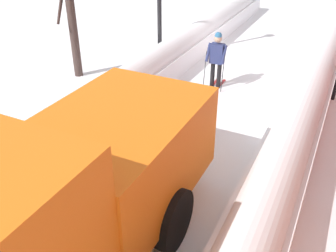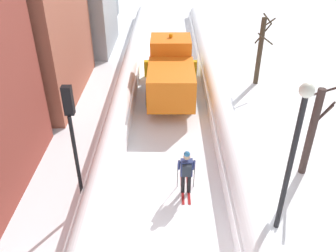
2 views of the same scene
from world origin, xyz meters
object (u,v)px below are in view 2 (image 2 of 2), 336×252
at_px(street_lamp, 294,144).
at_px(traffic_light_pole, 71,128).
at_px(plow_truck, 170,72).
at_px(bare_tree_near, 311,131).
at_px(bare_tree_mid, 259,50).
at_px(skier, 185,171).

bearing_deg(street_lamp, traffic_light_pole, 171.02).
height_order(plow_truck, traffic_light_pole, traffic_light_pole).
xyz_separation_m(street_lamp, bare_tree_near, (1.76, 2.81, -1.35)).
bearing_deg(street_lamp, bare_tree_near, 57.90).
bearing_deg(plow_truck, traffic_light_pole, -110.17).
distance_m(traffic_light_pole, bare_tree_mid, 13.06).
relative_size(bare_tree_near, bare_tree_mid, 0.90).
bearing_deg(bare_tree_mid, bare_tree_near, -89.73).
bearing_deg(bare_tree_mid, traffic_light_pole, -128.69).
xyz_separation_m(traffic_light_pole, street_lamp, (6.41, -1.01, 0.07)).
bearing_deg(traffic_light_pole, bare_tree_mid, 51.31).
xyz_separation_m(skier, street_lamp, (2.86, -1.62, 2.22)).
distance_m(skier, street_lamp, 3.97).
bearing_deg(traffic_light_pole, skier, 9.74).
height_order(skier, street_lamp, street_lamp).
distance_m(plow_truck, traffic_light_pole, 9.02).
distance_m(skier, bare_tree_near, 4.86).
bearing_deg(bare_tree_near, plow_truck, 128.14).
relative_size(skier, traffic_light_pole, 0.40).
height_order(plow_truck, street_lamp, street_lamp).
distance_m(plow_truck, bare_tree_near, 8.30).
bearing_deg(bare_tree_mid, plow_truck, -160.09).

